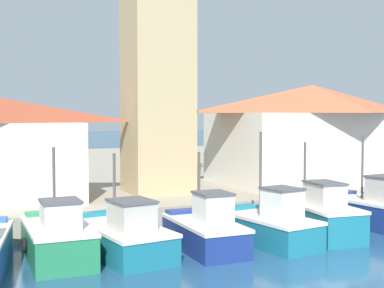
# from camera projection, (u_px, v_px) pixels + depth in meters

# --- Properties ---
(ground_plane) EXTENTS (300.00, 300.00, 0.00)m
(ground_plane) POSITION_uv_depth(u_px,v_px,m) (348.00, 274.00, 16.22)
(ground_plane) COLOR navy
(quay_wharf) EXTENTS (120.00, 40.00, 1.02)m
(quay_wharf) POSITION_uv_depth(u_px,v_px,m) (110.00, 171.00, 41.64)
(quay_wharf) COLOR #9E937F
(quay_wharf) RESTS_ON ground
(fishing_boat_left_outer) EXTENTS (2.10, 4.23, 3.75)m
(fishing_boat_left_outer) POSITION_uv_depth(u_px,v_px,m) (57.00, 238.00, 17.68)
(fishing_boat_left_outer) COLOR #237A4C
(fishing_boat_left_outer) RESTS_ON ground
(fishing_boat_left_inner) EXTENTS (2.75, 5.01, 3.48)m
(fishing_boat_left_inner) POSITION_uv_depth(u_px,v_px,m) (122.00, 235.00, 18.39)
(fishing_boat_left_inner) COLOR #196B7F
(fishing_boat_left_inner) RESTS_ON ground
(fishing_boat_mid_left) EXTENTS (1.95, 4.13, 3.49)m
(fishing_boat_mid_left) POSITION_uv_depth(u_px,v_px,m) (205.00, 230.00, 19.07)
(fishing_boat_mid_left) COLOR navy
(fishing_boat_mid_left) RESTS_ON ground
(fishing_boat_center) EXTENTS (2.49, 4.35, 4.20)m
(fishing_boat_center) POSITION_uv_depth(u_px,v_px,m) (270.00, 225.00, 19.89)
(fishing_boat_center) COLOR #196B7F
(fishing_boat_center) RESTS_ON ground
(fishing_boat_mid_right) EXTENTS (2.34, 5.39, 3.71)m
(fishing_boat_mid_right) POSITION_uv_depth(u_px,v_px,m) (313.00, 215.00, 21.65)
(fishing_boat_mid_right) COLOR #196B7F
(fishing_boat_mid_right) RESTS_ON ground
(fishing_boat_right_inner) EXTENTS (2.61, 4.44, 3.95)m
(fishing_boat_right_inner) POSITION_uv_depth(u_px,v_px,m) (372.00, 209.00, 23.17)
(fishing_boat_right_inner) COLOR navy
(fishing_boat_right_inner) RESTS_ON ground
(clock_tower) EXTENTS (3.47, 3.47, 17.19)m
(clock_tower) POSITION_uv_depth(u_px,v_px,m) (157.00, 24.00, 26.02)
(clock_tower) COLOR tan
(clock_tower) RESTS_ON quay_wharf
(warehouse_right) EXTENTS (11.11, 7.07, 5.56)m
(warehouse_right) POSITION_uv_depth(u_px,v_px,m) (312.00, 132.00, 30.78)
(warehouse_right) COLOR silver
(warehouse_right) RESTS_ON quay_wharf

